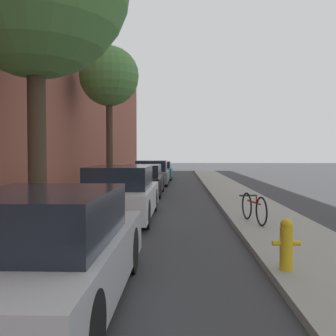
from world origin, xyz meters
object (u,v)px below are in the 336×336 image
at_px(parked_car_black, 142,180).
at_px(parked_car_teal, 158,171).
at_px(street_tree_far, 109,77).
at_px(bicycle, 254,208).
at_px(parked_car_grey, 152,173).
at_px(fire_hydrant, 286,244).
at_px(parked_car_white, 121,194).
at_px(parked_car_silver, 46,253).

height_order(parked_car_black, parked_car_teal, parked_car_black).
bearing_deg(street_tree_far, parked_car_teal, 82.55).
height_order(parked_car_black, bicycle, parked_car_black).
height_order(parked_car_grey, fire_hydrant, parked_car_grey).
relative_size(parked_car_white, bicycle, 2.82).
xyz_separation_m(parked_car_silver, parked_car_black, (-0.12, 12.56, -0.02)).
relative_size(street_tree_far, bicycle, 3.72).
height_order(parked_car_silver, parked_car_grey, parked_car_grey).
bearing_deg(parked_car_white, fire_hydrant, -58.17).
bearing_deg(parked_car_grey, bicycle, -75.21).
xyz_separation_m(street_tree_far, bicycle, (4.71, -6.84, -4.45)).
relative_size(parked_car_silver, parked_car_white, 0.94).
bearing_deg(parked_car_white, parked_car_black, 90.32).
distance_m(parked_car_black, parked_car_grey, 5.35).
height_order(parked_car_grey, street_tree_far, street_tree_far).
xyz_separation_m(parked_car_grey, street_tree_far, (-1.33, -5.94, 4.25)).
bearing_deg(parked_car_black, parked_car_silver, -89.47).
bearing_deg(parked_car_silver, parked_car_white, 90.74).
xyz_separation_m(parked_car_silver, street_tree_far, (-1.43, 11.96, 4.26)).
relative_size(parked_car_silver, parked_car_teal, 1.08).
bearing_deg(street_tree_far, parked_car_white, -76.83).
relative_size(parked_car_grey, parked_car_teal, 1.04).
distance_m(parked_car_black, fire_hydrant, 11.79).
bearing_deg(parked_car_grey, fire_hydrant, -79.42).
xyz_separation_m(fire_hydrant, bicycle, (0.25, 3.92, -0.03)).
xyz_separation_m(parked_car_white, bicycle, (3.36, -1.09, -0.22)).
bearing_deg(bicycle, fire_hydrant, -103.88).
xyz_separation_m(parked_car_black, bicycle, (3.40, -7.43, -0.16)).
relative_size(fire_hydrant, bicycle, 0.45).
bearing_deg(parked_car_silver, bicycle, 57.36).
bearing_deg(parked_car_grey, parked_car_white, -89.95).
bearing_deg(fire_hydrant, parked_car_white, 121.83).
bearing_deg(fire_hydrant, bicycle, 86.30).
bearing_deg(parked_car_grey, street_tree_far, -102.66).
relative_size(street_tree_far, fire_hydrant, 8.21).
bearing_deg(parked_car_white, parked_car_silver, -89.26).
distance_m(parked_car_grey, street_tree_far, 7.43).
bearing_deg(street_tree_far, parked_car_silver, -83.20).
relative_size(parked_car_black, street_tree_far, 0.76).
distance_m(street_tree_far, fire_hydrant, 12.46).
distance_m(parked_car_silver, parked_car_grey, 17.91).
bearing_deg(street_tree_far, bicycle, -55.44).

